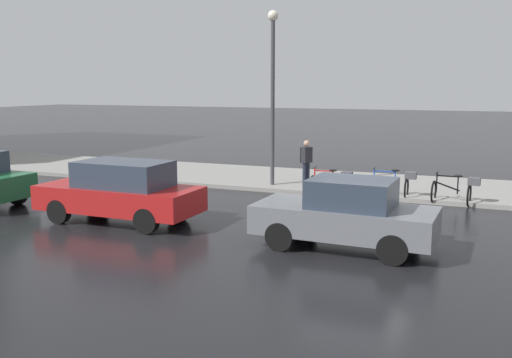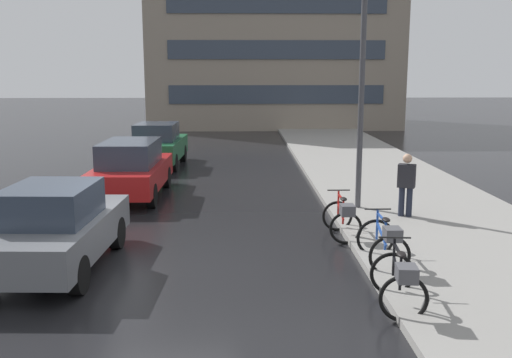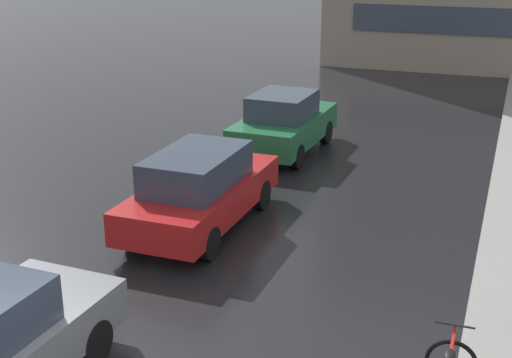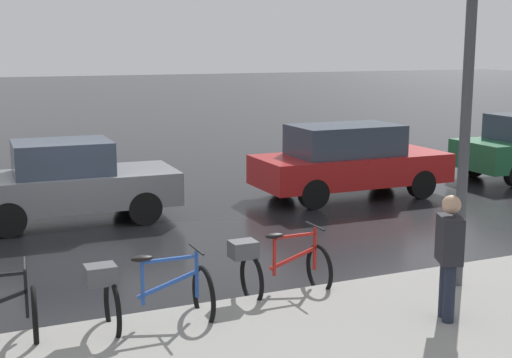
{
  "view_description": "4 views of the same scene",
  "coord_description": "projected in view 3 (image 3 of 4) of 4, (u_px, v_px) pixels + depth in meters",
  "views": [
    {
      "loc": [
        -14.07,
        -2.84,
        3.6
      ],
      "look_at": [
        0.07,
        2.87,
        1.07
      ],
      "focal_mm": 40.0,
      "sensor_mm": 36.0,
      "label": 1
    },
    {
      "loc": [
        1.4,
        -10.09,
        3.53
      ],
      "look_at": [
        1.71,
        2.44,
        1.17
      ],
      "focal_mm": 40.0,
      "sensor_mm": 36.0,
      "label": 2
    },
    {
      "loc": [
        3.93,
        -6.08,
        5.7
      ],
      "look_at": [
        -0.11,
        4.77,
        1.63
      ],
      "focal_mm": 50.0,
      "sensor_mm": 36.0,
      "label": 3
    },
    {
      "loc": [
        11.69,
        -2.29,
        3.34
      ],
      "look_at": [
        0.84,
        2.56,
        1.11
      ],
      "focal_mm": 50.0,
      "sensor_mm": 36.0,
      "label": 4
    }
  ],
  "objects": [
    {
      "name": "car_red",
      "position": [
        200.0,
        189.0,
        14.16
      ],
      "size": [
        1.81,
        4.36,
        1.63
      ],
      "color": "#AD1919",
      "rests_on": "ground"
    },
    {
      "name": "car_green",
      "position": [
        284.0,
        123.0,
        19.02
      ],
      "size": [
        1.9,
        4.06,
        1.64
      ],
      "color": "#1E6038",
      "rests_on": "ground"
    }
  ]
}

